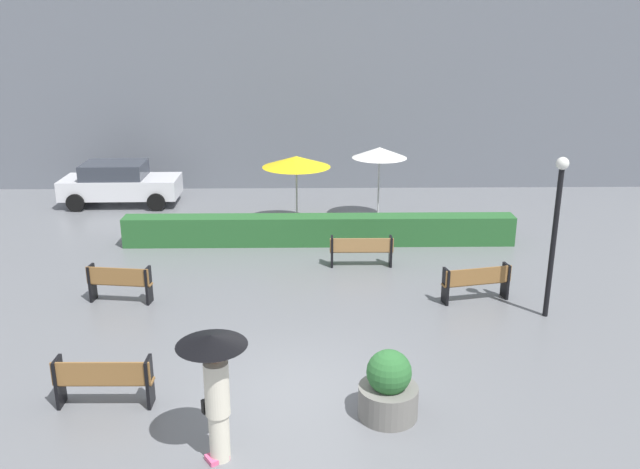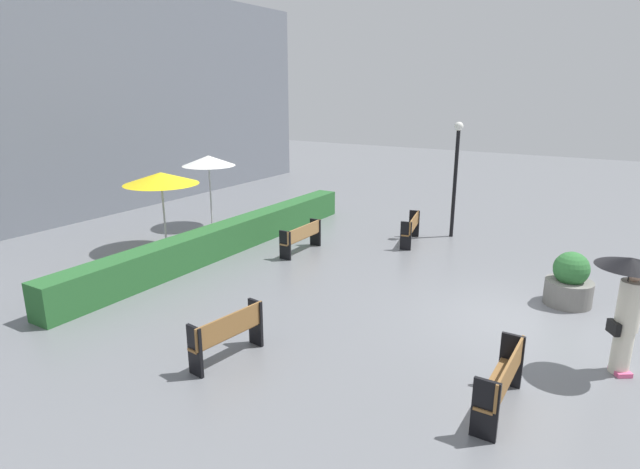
{
  "view_description": "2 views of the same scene",
  "coord_description": "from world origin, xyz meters",
  "px_view_note": "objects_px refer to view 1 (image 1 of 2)",
  "views": [
    {
      "loc": [
        0.25,
        -10.67,
        6.54
      ],
      "look_at": [
        0.5,
        4.91,
        1.44
      ],
      "focal_mm": 37.09,
      "sensor_mm": 36.0,
      "label": 1
    },
    {
      "loc": [
        -10.65,
        -1.64,
        4.74
      ],
      "look_at": [
        -0.49,
        4.53,
        1.36
      ],
      "focal_mm": 29.0,
      "sensor_mm": 36.0,
      "label": 2
    }
  ],
  "objects_px": {
    "planter_pot": "(388,389)",
    "patio_umbrella_yellow": "(296,162)",
    "bench_far_left": "(119,281)",
    "patio_umbrella_white": "(380,153)",
    "pedestrian_with_umbrella": "(215,378)",
    "lamp_post": "(556,221)",
    "bench_back_row": "(361,249)",
    "bench_near_left": "(103,379)",
    "bench_far_right": "(477,281)",
    "parked_car": "(120,183)"
  },
  "relations": [
    {
      "from": "pedestrian_with_umbrella",
      "to": "lamp_post",
      "type": "height_order",
      "value": "lamp_post"
    },
    {
      "from": "patio_umbrella_yellow",
      "to": "parked_car",
      "type": "relative_size",
      "value": 0.56
    },
    {
      "from": "pedestrian_with_umbrella",
      "to": "parked_car",
      "type": "bearing_deg",
      "value": 110.37
    },
    {
      "from": "bench_far_left",
      "to": "planter_pot",
      "type": "relative_size",
      "value": 1.27
    },
    {
      "from": "planter_pot",
      "to": "patio_umbrella_yellow",
      "type": "distance_m",
      "value": 11.27
    },
    {
      "from": "bench_near_left",
      "to": "patio_umbrella_yellow",
      "type": "bearing_deg",
      "value": 73.25
    },
    {
      "from": "pedestrian_with_umbrella",
      "to": "lamp_post",
      "type": "bearing_deg",
      "value": 36.42
    },
    {
      "from": "bench_far_left",
      "to": "patio_umbrella_white",
      "type": "height_order",
      "value": "patio_umbrella_white"
    },
    {
      "from": "bench_far_right",
      "to": "planter_pot",
      "type": "bearing_deg",
      "value": -119.05
    },
    {
      "from": "bench_back_row",
      "to": "bench_far_left",
      "type": "relative_size",
      "value": 1.12
    },
    {
      "from": "bench_near_left",
      "to": "lamp_post",
      "type": "relative_size",
      "value": 0.46
    },
    {
      "from": "bench_near_left",
      "to": "patio_umbrella_yellow",
      "type": "height_order",
      "value": "patio_umbrella_yellow"
    },
    {
      "from": "pedestrian_with_umbrella",
      "to": "planter_pot",
      "type": "bearing_deg",
      "value": 21.49
    },
    {
      "from": "planter_pot",
      "to": "lamp_post",
      "type": "bearing_deg",
      "value": 44.13
    },
    {
      "from": "bench_far_right",
      "to": "patio_umbrella_white",
      "type": "distance_m",
      "value": 7.27
    },
    {
      "from": "bench_far_left",
      "to": "planter_pot",
      "type": "distance_m",
      "value": 7.69
    },
    {
      "from": "bench_near_left",
      "to": "patio_umbrella_white",
      "type": "bearing_deg",
      "value": 62.27
    },
    {
      "from": "bench_far_left",
      "to": "lamp_post",
      "type": "height_order",
      "value": "lamp_post"
    },
    {
      "from": "bench_far_right",
      "to": "bench_back_row",
      "type": "bearing_deg",
      "value": 137.04
    },
    {
      "from": "patio_umbrella_yellow",
      "to": "bench_near_left",
      "type": "bearing_deg",
      "value": -106.75
    },
    {
      "from": "bench_far_right",
      "to": "patio_umbrella_yellow",
      "type": "distance_m",
      "value": 7.78
    },
    {
      "from": "bench_far_left",
      "to": "planter_pot",
      "type": "height_order",
      "value": "planter_pot"
    },
    {
      "from": "bench_far_right",
      "to": "parked_car",
      "type": "relative_size",
      "value": 0.4
    },
    {
      "from": "planter_pot",
      "to": "lamp_post",
      "type": "xyz_separation_m",
      "value": [
        4.11,
        3.98,
        1.77
      ]
    },
    {
      "from": "bench_near_left",
      "to": "lamp_post",
      "type": "distance_m",
      "value": 9.91
    },
    {
      "from": "bench_back_row",
      "to": "pedestrian_with_umbrella",
      "type": "bearing_deg",
      "value": -108.88
    },
    {
      "from": "bench_near_left",
      "to": "bench_back_row",
      "type": "distance_m",
      "value": 8.54
    },
    {
      "from": "bench_near_left",
      "to": "parked_car",
      "type": "distance_m",
      "value": 13.87
    },
    {
      "from": "bench_back_row",
      "to": "parked_car",
      "type": "relative_size",
      "value": 0.41
    },
    {
      "from": "pedestrian_with_umbrella",
      "to": "patio_umbrella_white",
      "type": "height_order",
      "value": "patio_umbrella_white"
    },
    {
      "from": "bench_near_left",
      "to": "bench_far_left",
      "type": "distance_m",
      "value": 4.64
    },
    {
      "from": "bench_far_left",
      "to": "patio_umbrella_white",
      "type": "relative_size",
      "value": 0.62
    },
    {
      "from": "bench_far_right",
      "to": "bench_near_left",
      "type": "bearing_deg",
      "value": -149.69
    },
    {
      "from": "planter_pot",
      "to": "patio_umbrella_yellow",
      "type": "height_order",
      "value": "patio_umbrella_yellow"
    },
    {
      "from": "bench_far_right",
      "to": "parked_car",
      "type": "distance_m",
      "value": 14.2
    },
    {
      "from": "bench_near_left",
      "to": "bench_far_right",
      "type": "bearing_deg",
      "value": 30.31
    },
    {
      "from": "planter_pot",
      "to": "bench_far_right",
      "type": "bearing_deg",
      "value": 60.95
    },
    {
      "from": "patio_umbrella_white",
      "to": "parked_car",
      "type": "xyz_separation_m",
      "value": [
        -9.29,
        2.15,
        -1.51
      ]
    },
    {
      "from": "bench_far_right",
      "to": "lamp_post",
      "type": "xyz_separation_m",
      "value": [
        1.42,
        -0.86,
        1.77
      ]
    },
    {
      "from": "bench_near_left",
      "to": "planter_pot",
      "type": "height_order",
      "value": "planter_pot"
    },
    {
      "from": "bench_far_left",
      "to": "patio_umbrella_white",
      "type": "xyz_separation_m",
      "value": [
        6.9,
        6.77,
        1.78
      ]
    },
    {
      "from": "pedestrian_with_umbrella",
      "to": "lamp_post",
      "type": "relative_size",
      "value": 0.56
    },
    {
      "from": "bench_back_row",
      "to": "patio_umbrella_yellow",
      "type": "xyz_separation_m",
      "value": [
        -1.84,
        3.75,
        1.67
      ]
    },
    {
      "from": "planter_pot",
      "to": "patio_umbrella_white",
      "type": "distance_m",
      "value": 11.86
    },
    {
      "from": "bench_far_left",
      "to": "lamp_post",
      "type": "distance_m",
      "value": 10.21
    },
    {
      "from": "bench_near_left",
      "to": "patio_umbrella_yellow",
      "type": "xyz_separation_m",
      "value": [
        3.2,
        10.64,
        1.63
      ]
    },
    {
      "from": "planter_pot",
      "to": "lamp_post",
      "type": "distance_m",
      "value": 5.99
    },
    {
      "from": "bench_far_left",
      "to": "patio_umbrella_yellow",
      "type": "height_order",
      "value": "patio_umbrella_yellow"
    },
    {
      "from": "planter_pot",
      "to": "parked_car",
      "type": "height_order",
      "value": "parked_car"
    },
    {
      "from": "bench_far_right",
      "to": "pedestrian_with_umbrella",
      "type": "distance_m",
      "value": 8.11
    }
  ]
}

